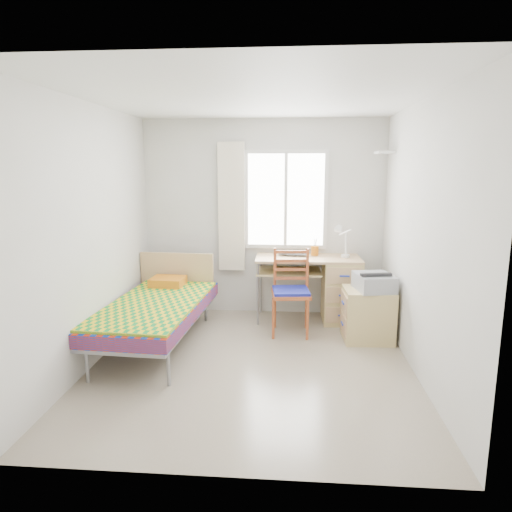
{
  "coord_description": "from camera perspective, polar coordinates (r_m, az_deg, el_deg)",
  "views": [
    {
      "loc": [
        0.39,
        -4.35,
        1.96
      ],
      "look_at": [
        -0.0,
        0.55,
        1.01
      ],
      "focal_mm": 32.0,
      "sensor_mm": 36.0,
      "label": 1
    }
  ],
  "objects": [
    {
      "name": "window",
      "position": [
        6.09,
        3.74,
        7.01
      ],
      "size": [
        1.1,
        0.04,
        1.3
      ],
      "color": "white",
      "rests_on": "wall_back"
    },
    {
      "name": "laptop",
      "position": [
        5.93,
        4.6,
        0.08
      ],
      "size": [
        0.4,
        0.28,
        0.03
      ],
      "primitive_type": "imported",
      "rotation": [
        0.0,
        0.0,
        -0.13
      ],
      "color": "black",
      "rests_on": "desk"
    },
    {
      "name": "book",
      "position": [
        5.92,
        4.76,
        -2.52
      ],
      "size": [
        0.21,
        0.27,
        0.02
      ],
      "primitive_type": "imported",
      "rotation": [
        0.0,
        0.0,
        -0.11
      ],
      "color": "gray",
      "rests_on": "desk"
    },
    {
      "name": "desk",
      "position": [
        6.01,
        9.92,
        -3.81
      ],
      "size": [
        1.35,
        0.64,
        0.84
      ],
      "rotation": [
        0.0,
        0.0,
        0.02
      ],
      "color": "tan",
      "rests_on": "floor"
    },
    {
      "name": "wall_left",
      "position": [
        4.83,
        -19.84,
        2.37
      ],
      "size": [
        0.0,
        3.5,
        3.5
      ],
      "primitive_type": "plane",
      "rotation": [
        1.57,
        0.0,
        1.57
      ],
      "color": "silver",
      "rests_on": "ground"
    },
    {
      "name": "chair",
      "position": [
        5.48,
        4.45,
        -3.83
      ],
      "size": [
        0.48,
        0.48,
        1.02
      ],
      "rotation": [
        0.0,
        0.0,
        0.11
      ],
      "color": "#A94320",
      "rests_on": "floor"
    },
    {
      "name": "task_lamp",
      "position": [
        5.81,
        10.71,
        2.3
      ],
      "size": [
        0.23,
        0.33,
        0.44
      ],
      "rotation": [
        0.0,
        0.0,
        0.22
      ],
      "color": "white",
      "rests_on": "desk"
    },
    {
      "name": "curtain",
      "position": [
        6.1,
        -3.09,
        6.09
      ],
      "size": [
        0.35,
        0.05,
        1.7
      ],
      "primitive_type": "cube",
      "color": "#F4E7CA",
      "rests_on": "wall_back"
    },
    {
      "name": "floating_shelf",
      "position": [
        5.86,
        15.77,
        12.35
      ],
      "size": [
        0.2,
        0.32,
        0.03
      ],
      "primitive_type": "cube",
      "color": "white",
      "rests_on": "wall_right"
    },
    {
      "name": "floor",
      "position": [
        4.79,
        -0.51,
        -13.29
      ],
      "size": [
        3.5,
        3.5,
        0.0
      ],
      "primitive_type": "plane",
      "color": "#BCAD93",
      "rests_on": "ground"
    },
    {
      "name": "printer",
      "position": [
        5.33,
        14.54,
        -3.13
      ],
      "size": [
        0.46,
        0.51,
        0.19
      ],
      "rotation": [
        0.0,
        0.0,
        0.18
      ],
      "color": "#AAADB2",
      "rests_on": "cabinet"
    },
    {
      "name": "bed",
      "position": [
        5.25,
        -12.23,
        -6.33
      ],
      "size": [
        1.07,
        2.09,
        0.88
      ],
      "rotation": [
        0.0,
        0.0,
        -0.06
      ],
      "color": "gray",
      "rests_on": "floor"
    },
    {
      "name": "wall_back",
      "position": [
        6.15,
        0.91,
        4.73
      ],
      "size": [
        3.2,
        0.0,
        3.2
      ],
      "primitive_type": "plane",
      "rotation": [
        1.57,
        0.0,
        0.0
      ],
      "color": "silver",
      "rests_on": "ground"
    },
    {
      "name": "cabinet",
      "position": [
        5.46,
        13.77,
        -7.13
      ],
      "size": [
        0.58,
        0.51,
        0.6
      ],
      "rotation": [
        0.0,
        0.0,
        0.04
      ],
      "color": "#D7BA6E",
      "rests_on": "floor"
    },
    {
      "name": "wall_right",
      "position": [
        4.56,
        19.92,
        1.91
      ],
      "size": [
        0.0,
        3.5,
        3.5
      ],
      "primitive_type": "plane",
      "rotation": [
        1.57,
        0.0,
        -1.57
      ],
      "color": "silver",
      "rests_on": "ground"
    },
    {
      "name": "ceiling",
      "position": [
        4.41,
        -0.57,
        19.22
      ],
      "size": [
        3.5,
        3.5,
        0.0
      ],
      "primitive_type": "plane",
      "rotation": [
        3.14,
        0.0,
        0.0
      ],
      "color": "white",
      "rests_on": "wall_back"
    },
    {
      "name": "pen_cup",
      "position": [
        6.02,
        7.36,
        0.65
      ],
      "size": [
        0.11,
        0.11,
        0.12
      ],
      "primitive_type": "cylinder",
      "rotation": [
        0.0,
        0.0,
        0.11
      ],
      "color": "orange",
      "rests_on": "desk"
    }
  ]
}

